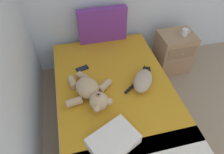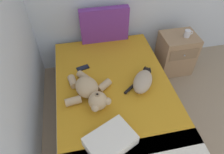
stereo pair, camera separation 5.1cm
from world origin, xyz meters
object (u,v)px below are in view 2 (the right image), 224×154
bed (114,101)px  throw_pillow (110,141)px  patterned_cushion (104,25)px  nightstand (176,53)px  cell_phone (83,68)px  cat (143,80)px  mug (188,33)px  teddy_bear (90,91)px

bed → throw_pillow: size_ratio=4.77×
bed → patterned_cushion: 1.01m
nightstand → cell_phone: bearing=-169.2°
bed → nightstand: size_ratio=3.20×
cell_phone → throw_pillow: (0.13, -1.01, 0.05)m
bed → patterned_cushion: (0.06, 0.89, 0.48)m
cat → bed: bearing=173.2°
patterned_cushion → cat: bearing=-74.7°
patterned_cushion → throw_pillow: 1.56m
bed → cell_phone: 0.54m
bed → cat: size_ratio=4.73×
nightstand → bed: bearing=-149.1°
patterned_cushion → mug: bearing=-15.4°
throw_pillow → mug: (1.29, 1.24, 0.10)m
mug → throw_pillow: bearing=-136.1°
cat → nightstand: 1.02m
cat → mug: (0.81, 0.63, 0.08)m
throw_pillow → mug: mug is taller
bed → cell_phone: cell_phone is taller
cat → cell_phone: bearing=146.8°
mug → cell_phone: bearing=-170.8°
bed → nightstand: 1.22m
cell_phone → nightstand: (1.35, 0.26, -0.20)m
patterned_cushion → nightstand: size_ratio=1.07×
bed → mug: bearing=28.1°
cat → mug: mug is taller
nightstand → mug: (0.07, -0.03, 0.35)m
nightstand → mug: bearing=-21.5°
bed → cat: 0.45m
bed → patterned_cushion: patterned_cushion is taller
patterned_cushion → cell_phone: size_ratio=3.94×
cell_phone → throw_pillow: size_ratio=0.41×
patterned_cushion → throw_pillow: patterned_cushion is taller
nightstand → mug: mug is taller
bed → teddy_bear: 0.44m
cat → nightstand: (0.73, 0.66, -0.27)m
nightstand → teddy_bear: bearing=-151.6°
bed → cell_phone: bearing=130.0°
cat → throw_pillow: cat is taller
patterned_cushion → cell_phone: bearing=-124.8°
teddy_bear → mug: 1.55m
patterned_cushion → teddy_bear: (-0.33, -0.97, -0.15)m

